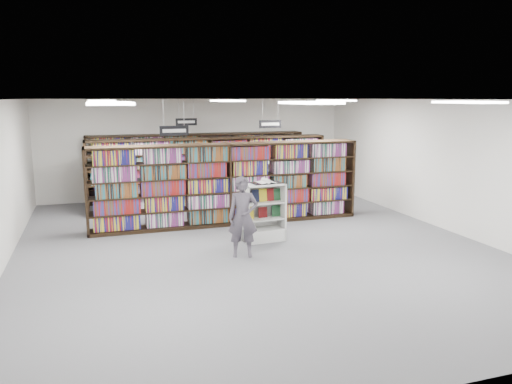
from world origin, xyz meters
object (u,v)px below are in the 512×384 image
object	(u,v)px
endcap_display	(263,221)
open_book	(266,182)
bookshelf_row_near	(228,184)
shopper	(243,217)

from	to	relation	value
endcap_display	open_book	xyz separation A→B (m)	(0.09, 0.03, 0.90)
bookshelf_row_near	shopper	world-z (taller)	bookshelf_row_near
open_book	shopper	world-z (taller)	shopper
endcap_display	open_book	bearing A→B (deg)	16.64
bookshelf_row_near	shopper	bearing A→B (deg)	-98.65
endcap_display	bookshelf_row_near	bearing A→B (deg)	97.70
endcap_display	shopper	xyz separation A→B (m)	(-0.77, -0.99, 0.38)
bookshelf_row_near	endcap_display	bearing A→B (deg)	-78.08
endcap_display	open_book	distance (m)	0.90
bookshelf_row_near	endcap_display	world-z (taller)	bookshelf_row_near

